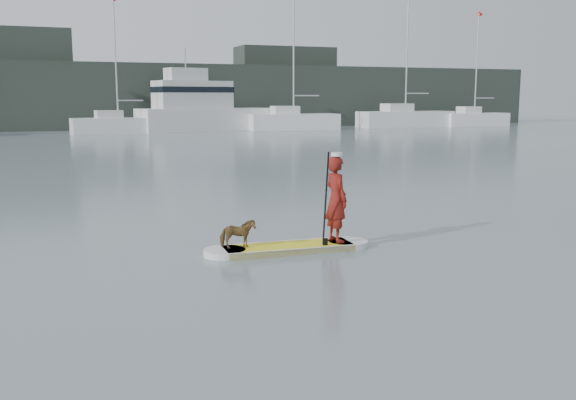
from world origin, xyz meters
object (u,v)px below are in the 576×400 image
object	(u,v)px
paddler	(336,199)
sailboat_e	(293,120)
dog	(238,234)
sailboat_g	(474,118)
motor_yacht_a	(200,108)
paddleboard	(288,248)
sailboat_d	(118,123)
sailboat_f	(404,117)

from	to	relation	value
paddler	sailboat_e	distance (m)	45.92
dog	sailboat_g	xyz separation A→B (m)	(37.93, 43.48, 0.44)
motor_yacht_a	sailboat_g	bearing A→B (deg)	-13.23
paddler	dog	world-z (taller)	paddler
dog	motor_yacht_a	xyz separation A→B (m)	(9.73, 44.71, 1.60)
paddleboard	paddler	distance (m)	1.34
paddleboard	sailboat_g	size ratio (longest dim) A/B	0.29
dog	paddleboard	bearing A→B (deg)	-86.91
sailboat_d	sailboat_e	distance (m)	15.41
motor_yacht_a	sailboat_f	bearing A→B (deg)	-12.22
sailboat_d	paddler	bearing A→B (deg)	-95.68
dog	sailboat_d	xyz separation A→B (m)	(2.46, 43.16, 0.38)
paddler	sailboat_e	world-z (taller)	sailboat_e
dog	motor_yacht_a	distance (m)	45.78
sailboat_d	motor_yacht_a	xyz separation A→B (m)	(7.27, 1.54, 1.22)
paddler	sailboat_f	xyz separation A→B (m)	(28.22, 44.30, 0.01)
dog	motor_yacht_a	size ratio (longest dim) A/B	0.05
sailboat_e	motor_yacht_a	xyz separation A→B (m)	(-8.14, 1.74, 1.16)
dog	sailboat_g	distance (m)	57.70
sailboat_e	sailboat_f	xyz separation A→B (m)	(12.34, 1.21, 0.13)
paddler	motor_yacht_a	world-z (taller)	motor_yacht_a
motor_yacht_a	dog	bearing A→B (deg)	-113.01
sailboat_g	sailboat_e	bearing A→B (deg)	-175.88
paddler	sailboat_e	bearing A→B (deg)	-25.15
paddler	sailboat_f	world-z (taller)	sailboat_f
motor_yacht_a	sailboat_e	bearing A→B (deg)	-22.82
paddleboard	sailboat_e	size ratio (longest dim) A/B	0.28
sailboat_g	motor_yacht_a	bearing A→B (deg)	-179.84
paddleboard	motor_yacht_a	world-z (taller)	motor_yacht_a
dog	sailboat_e	bearing A→B (deg)	-15.96
paddler	sailboat_e	size ratio (longest dim) A/B	0.14
paddler	sailboat_g	distance (m)	56.51
sailboat_d	sailboat_f	size ratio (longest dim) A/B	0.76
dog	sailboat_g	world-z (taller)	sailboat_g
sailboat_e	sailboat_g	size ratio (longest dim) A/B	1.04
sailboat_f	paddler	bearing A→B (deg)	-123.33
dog	sailboat_e	size ratio (longest dim) A/B	0.06
sailboat_g	paddler	bearing A→B (deg)	-126.85
sailboat_e	sailboat_f	bearing A→B (deg)	9.02
sailboat_d	sailboat_g	xyz separation A→B (m)	(35.47, 0.32, 0.06)
dog	sailboat_d	size ratio (longest dim) A/B	0.06
motor_yacht_a	sailboat_g	distance (m)	28.25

